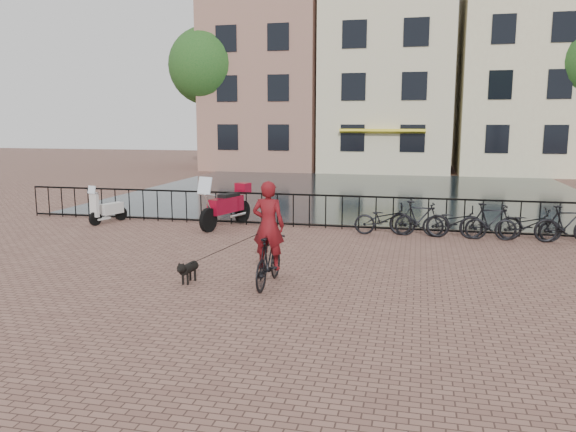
% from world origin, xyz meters
% --- Properties ---
extents(ground, '(100.00, 100.00, 0.00)m').
position_xyz_m(ground, '(0.00, 0.00, 0.00)').
color(ground, brown).
rests_on(ground, ground).
extents(canal_water, '(20.00, 20.00, 0.00)m').
position_xyz_m(canal_water, '(0.00, 17.30, 0.00)').
color(canal_water, black).
rests_on(canal_water, ground).
extents(railing, '(20.00, 0.05, 1.02)m').
position_xyz_m(railing, '(0.00, 8.00, 0.50)').
color(railing, black).
rests_on(railing, ground).
extents(canal_house_left, '(7.50, 9.00, 12.80)m').
position_xyz_m(canal_house_left, '(-7.50, 30.00, 6.40)').
color(canal_house_left, '#916854').
rests_on(canal_house_left, ground).
extents(canal_house_mid, '(8.00, 9.50, 11.80)m').
position_xyz_m(canal_house_mid, '(0.50, 30.00, 5.90)').
color(canal_house_mid, beige).
rests_on(canal_house_mid, ground).
extents(canal_house_right, '(7.00, 9.00, 13.30)m').
position_xyz_m(canal_house_right, '(8.50, 30.00, 6.65)').
color(canal_house_right, beige).
rests_on(canal_house_right, ground).
extents(tree_far_left, '(5.04, 5.04, 9.27)m').
position_xyz_m(tree_far_left, '(-11.00, 27.00, 6.73)').
color(tree_far_left, black).
rests_on(tree_far_left, ground).
extents(cyclist, '(0.77, 1.78, 2.42)m').
position_xyz_m(cyclist, '(-0.12, 1.83, 0.92)').
color(cyclist, black).
rests_on(cyclist, ground).
extents(dog, '(0.28, 0.72, 0.48)m').
position_xyz_m(dog, '(-1.72, 1.65, 0.24)').
color(dog, black).
rests_on(dog, ground).
extents(motorcycle, '(1.18, 2.38, 1.66)m').
position_xyz_m(motorcycle, '(-2.99, 7.49, 0.83)').
color(motorcycle, maroon).
rests_on(motorcycle, ground).
extents(scooter, '(0.77, 1.43, 1.27)m').
position_xyz_m(scooter, '(-6.88, 7.33, 0.64)').
color(scooter, beige).
rests_on(scooter, ground).
extents(parked_bike_0, '(1.77, 0.77, 0.90)m').
position_xyz_m(parked_bike_0, '(1.80, 7.40, 0.45)').
color(parked_bike_0, black).
rests_on(parked_bike_0, ground).
extents(parked_bike_1, '(1.69, 0.59, 1.00)m').
position_xyz_m(parked_bike_1, '(2.75, 7.40, 0.50)').
color(parked_bike_1, black).
rests_on(parked_bike_1, ground).
extents(parked_bike_2, '(1.76, 0.73, 0.90)m').
position_xyz_m(parked_bike_2, '(3.70, 7.40, 0.45)').
color(parked_bike_2, black).
rests_on(parked_bike_2, ground).
extents(parked_bike_3, '(1.70, 0.64, 1.00)m').
position_xyz_m(parked_bike_3, '(4.65, 7.40, 0.50)').
color(parked_bike_3, black).
rests_on(parked_bike_3, ground).
extents(parked_bike_4, '(1.75, 0.69, 0.90)m').
position_xyz_m(parked_bike_4, '(5.60, 7.40, 0.45)').
color(parked_bike_4, black).
rests_on(parked_bike_4, ground).
extents(parked_bike_5, '(1.72, 0.71, 1.00)m').
position_xyz_m(parked_bike_5, '(6.55, 7.40, 0.50)').
color(parked_bike_5, black).
rests_on(parked_bike_5, ground).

